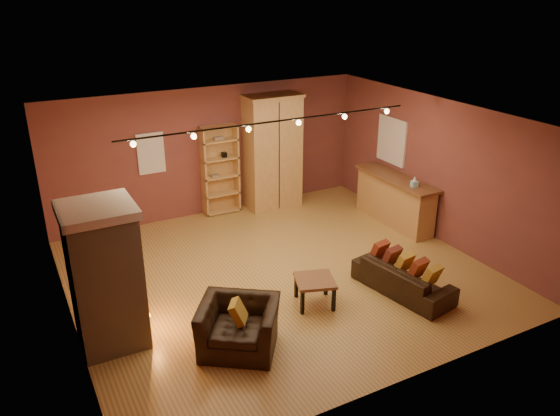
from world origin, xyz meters
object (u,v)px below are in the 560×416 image
armoire (272,152)px  bar_counter (394,200)px  fireplace (106,276)px  loveseat (403,273)px  armchair (238,319)px  bookcase (219,169)px  coffee_table (315,283)px

armoire → bar_counter: 2.89m
fireplace → loveseat: 4.70m
armchair → bar_counter: bearing=62.2°
bookcase → bar_counter: bearing=-37.2°
bar_counter → loveseat: bar_counter is taller
armchair → coffee_table: size_ratio=1.69×
fireplace → bar_counter: 6.43m
loveseat → armchair: armchair is taller
bar_counter → bookcase: bearing=142.8°
bookcase → armchair: size_ratio=1.54×
coffee_table → loveseat: bearing=-14.0°
bar_counter → armchair: bar_counter is taller
bookcase → coffee_table: size_ratio=2.60×
fireplace → armoire: bearing=38.7°
fireplace → bookcase: 4.92m
fireplace → coffee_table: 3.19m
fireplace → bar_counter: bearing=12.9°
fireplace → armchair: size_ratio=1.64×
bookcase → bar_counter: size_ratio=0.92×
bookcase → coffee_table: bookcase is taller
bookcase → coffee_table: bearing=-91.7°
loveseat → armchair: bearing=81.6°
fireplace → bookcase: bearing=49.5°
bookcase → armoire: (1.20, -0.22, 0.28)m
fireplace → bookcase: fireplace is taller
bar_counter → coffee_table: 3.73m
armchair → coffee_table: bearing=51.9°
fireplace → loveseat: bearing=-11.2°
bar_counter → armchair: 5.30m
fireplace → coffee_table: (3.07, -0.53, -0.67)m
armoire → coffee_table: (-1.33, -4.06, -0.90)m
armoire → bar_counter: bearing=-48.6°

